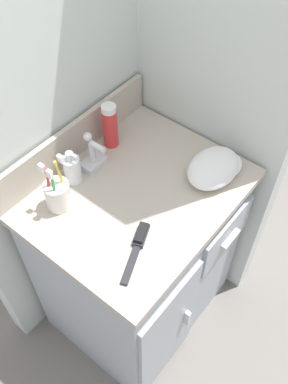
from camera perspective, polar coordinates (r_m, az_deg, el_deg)
The scene contains 11 objects.
ground_plane at distance 2.10m, azimuth -0.63°, elevation -14.42°, with size 6.00×6.00×0.00m, color slate.
wall_back at distance 1.39m, azimuth -12.11°, elevation 14.18°, with size 0.89×0.08×2.20m, color silver.
wall_right at distance 1.46m, azimuth 9.46°, elevation 16.69°, with size 0.08×0.65×2.20m, color silver.
vanity at distance 1.72m, azimuth -0.68°, elevation -8.40°, with size 0.71×0.59×0.82m.
backsplash at distance 1.49m, azimuth -9.24°, elevation 6.90°, with size 0.71×0.02×0.14m.
sink_faucet at distance 1.45m, azimuth -6.84°, elevation 4.94°, with size 0.09×0.09×0.14m.
toothbrush_cup at distance 1.35m, azimuth -11.43°, elevation -0.27°, with size 0.08×0.08×0.20m.
soap_dispenser at distance 1.41m, azimuth -9.54°, elevation 3.06°, with size 0.06×0.06×0.13m.
shaving_cream_can at distance 1.50m, azimuth -4.55°, elevation 8.78°, with size 0.05×0.05×0.17m.
hairbrush at distance 1.27m, azimuth -0.79°, elevation -6.88°, with size 0.20×0.11×0.03m.
hand_towel at distance 1.44m, azimuth 9.59°, elevation 3.30°, with size 0.22×0.15×0.08m.
Camera 1 is at (-0.68, -0.58, 1.90)m, focal length 40.00 mm.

